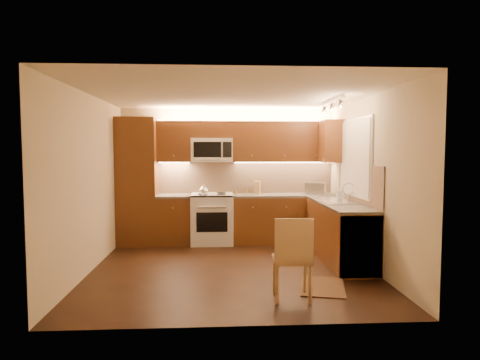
{
  "coord_description": "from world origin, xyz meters",
  "views": [
    {
      "loc": [
        -0.22,
        -5.92,
        1.7
      ],
      "look_at": [
        0.15,
        0.55,
        1.25
      ],
      "focal_mm": 31.09,
      "sensor_mm": 36.0,
      "label": 1
    }
  ],
  "objects": [
    {
      "name": "soap_bottle",
      "position": [
        1.81,
        0.78,
        1.0
      ],
      "size": [
        0.1,
        0.1,
        0.21
      ],
      "primitive_type": "imported",
      "rotation": [
        0.0,
        0.0,
        -0.03
      ],
      "color": "#BBBBC0",
      "rests_on": "counter_right"
    },
    {
      "name": "wall_left",
      "position": [
        -2.0,
        0.0,
        1.25
      ],
      "size": [
        0.01,
        4.0,
        2.5
      ],
      "primitive_type": "cube",
      "color": "#BFAF8C",
      "rests_on": "ground"
    },
    {
      "name": "faucet",
      "position": [
        1.88,
        0.55,
        1.05
      ],
      "size": [
        0.2,
        0.04,
        0.3
      ],
      "primitive_type": null,
      "color": "silver",
      "rests_on": "counter_right"
    },
    {
      "name": "knife_block",
      "position": [
        0.55,
        1.82,
        1.02
      ],
      "size": [
        0.15,
        0.19,
        0.24
      ],
      "primitive_type": "cube",
      "rotation": [
        0.0,
        0.0,
        -0.24
      ],
      "color": "#AF834F",
      "rests_on": "counter_back_right"
    },
    {
      "name": "spice_jar_d",
      "position": [
        0.35,
        1.94,
        0.95
      ],
      "size": [
        0.06,
        0.06,
        0.09
      ],
      "primitive_type": "cylinder",
      "rotation": [
        0.0,
        0.0,
        0.41
      ],
      "color": "olive",
      "rests_on": "counter_back_right"
    },
    {
      "name": "upper_cab_back_left",
      "position": [
        -0.99,
        1.82,
        1.88
      ],
      "size": [
        0.62,
        0.35,
        0.75
      ],
      "primitive_type": "cube",
      "color": "#4B2410",
      "rests_on": "wall_back"
    },
    {
      "name": "upper_cab_back_right",
      "position": [
        1.04,
        1.82,
        1.88
      ],
      "size": [
        1.92,
        0.35,
        0.75
      ],
      "primitive_type": "cube",
      "color": "#4B2410",
      "rests_on": "wall_back"
    },
    {
      "name": "track_light_bar",
      "position": [
        1.55,
        0.4,
        2.46
      ],
      "size": [
        0.04,
        1.2,
        0.03
      ],
      "primitive_type": "cube",
      "color": "silver",
      "rests_on": "ceiling"
    },
    {
      "name": "base_cab_back_right",
      "position": [
        1.04,
        1.7,
        0.43
      ],
      "size": [
        1.92,
        0.6,
        0.86
      ],
      "primitive_type": "cube",
      "color": "#4B2410",
      "rests_on": "floor"
    },
    {
      "name": "spice_jar_c",
      "position": [
        0.14,
        1.86,
        0.95
      ],
      "size": [
        0.05,
        0.05,
        0.1
      ],
      "primitive_type": "cylinder",
      "rotation": [
        0.0,
        0.0,
        0.4
      ],
      "color": "silver",
      "rests_on": "counter_back_right"
    },
    {
      "name": "window_blinds",
      "position": [
        1.97,
        0.55,
        1.6
      ],
      "size": [
        0.02,
        1.36,
        1.16
      ],
      "primitive_type": "cube",
      "color": "silver",
      "rests_on": "wall_right"
    },
    {
      "name": "wall_front",
      "position": [
        0.0,
        -2.0,
        1.25
      ],
      "size": [
        4.0,
        0.01,
        2.5
      ],
      "primitive_type": "cube",
      "color": "#BFAF8C",
      "rests_on": "ground"
    },
    {
      "name": "counter_back_right",
      "position": [
        1.04,
        1.7,
        0.88
      ],
      "size": [
        1.92,
        0.6,
        0.04
      ],
      "primitive_type": "cube",
      "color": "#3D3937",
      "rests_on": "base_cab_back_right"
    },
    {
      "name": "microwave",
      "position": [
        -0.3,
        1.81,
        1.72
      ],
      "size": [
        0.76,
        0.38,
        0.44
      ],
      "primitive_type": null,
      "color": "silver",
      "rests_on": "wall_back"
    },
    {
      "name": "ceiling",
      "position": [
        0.0,
        0.0,
        2.5
      ],
      "size": [
        4.0,
        4.0,
        0.01
      ],
      "primitive_type": "cube",
      "color": "beige",
      "rests_on": "ground"
    },
    {
      "name": "sink",
      "position": [
        1.7,
        0.55,
        0.98
      ],
      "size": [
        0.52,
        0.86,
        0.15
      ],
      "primitive_type": null,
      "color": "silver",
      "rests_on": "counter_right"
    },
    {
      "name": "floor",
      "position": [
        0.0,
        0.0,
        0.0
      ],
      "size": [
        4.0,
        4.0,
        0.01
      ],
      "primitive_type": "cube",
      "color": "black",
      "rests_on": "ground"
    },
    {
      "name": "upper_cab_right_corner",
      "position": [
        1.82,
        1.4,
        1.88
      ],
      "size": [
        0.35,
        0.5,
        0.75
      ],
      "primitive_type": "cube",
      "color": "#4B2410",
      "rests_on": "wall_right"
    },
    {
      "name": "rug",
      "position": [
        1.1,
        -0.9,
        0.01
      ],
      "size": [
        0.7,
        0.89,
        0.01
      ],
      "primitive_type": "cube",
      "rotation": [
        0.0,
        0.0,
        -0.23
      ],
      "color": "black",
      "rests_on": "floor"
    },
    {
      "name": "backsplash_right",
      "position": [
        1.99,
        0.4,
        1.2
      ],
      "size": [
        0.02,
        2.0,
        0.6
      ],
      "primitive_type": "cube",
      "color": "tan",
      "rests_on": "wall_right"
    },
    {
      "name": "base_cab_right",
      "position": [
        1.7,
        0.4,
        0.43
      ],
      "size": [
        0.6,
        2.0,
        0.86
      ],
      "primitive_type": "cube",
      "color": "#4B2410",
      "rests_on": "floor"
    },
    {
      "name": "base_cab_back_left",
      "position": [
        -0.99,
        1.7,
        0.43
      ],
      "size": [
        0.62,
        0.6,
        0.86
      ],
      "primitive_type": "cube",
      "color": "#4B2410",
      "rests_on": "floor"
    },
    {
      "name": "upper_cab_bridge",
      "position": [
        -0.3,
        1.82,
        2.09
      ],
      "size": [
        0.76,
        0.35,
        0.31
      ],
      "primitive_type": "cube",
      "color": "#4B2410",
      "rests_on": "wall_back"
    },
    {
      "name": "spice_jar_b",
      "position": [
        0.14,
        1.83,
        0.94
      ],
      "size": [
        0.06,
        0.06,
        0.09
      ],
      "primitive_type": "cylinder",
      "rotation": [
        0.0,
        0.0,
        0.36
      ],
      "color": "olive",
      "rests_on": "counter_back_right"
    },
    {
      "name": "wall_right",
      "position": [
        2.0,
        0.0,
        1.25
      ],
      "size": [
        0.01,
        4.0,
        2.5
      ],
      "primitive_type": "cube",
      "color": "#BFAF8C",
      "rests_on": "ground"
    },
    {
      "name": "dining_chair",
      "position": [
        0.64,
        -1.28,
        0.48
      ],
      "size": [
        0.45,
        0.45,
        0.97
      ],
      "primitive_type": null,
      "rotation": [
        0.0,
        0.0,
        -0.06
      ],
      "color": "#AF834F",
      "rests_on": "floor"
    },
    {
      "name": "window_frame",
      "position": [
        1.99,
        0.55,
        1.6
      ],
      "size": [
        0.03,
        1.44,
        1.24
      ],
      "primitive_type": "cube",
      "color": "silver",
      "rests_on": "wall_right"
    },
    {
      "name": "toaster_oven",
      "position": [
        1.64,
        1.72,
        1.01
      ],
      "size": [
        0.44,
        0.39,
        0.22
      ],
      "primitive_type": "cube",
      "rotation": [
        0.0,
        0.0,
        -0.39
      ],
      "color": "silver",
      "rests_on": "counter_back_right"
    },
    {
      "name": "kettle",
      "position": [
        -0.45,
        1.47,
        1.02
      ],
      "size": [
        0.19,
        0.19,
        0.2
      ],
      "primitive_type": null,
      "rotation": [
        0.0,
        0.0,
        0.13
      ],
      "color": "silver",
      "rests_on": "stove"
    },
    {
      "name": "counter_back_left",
      "position": [
        -0.99,
        1.7,
        0.88
      ],
      "size": [
        0.62,
        0.6,
        0.04
      ],
      "primitive_type": "cube",
      "color": "#3D3937",
      "rests_on": "base_cab_back_left"
    },
    {
      "name": "dishwasher",
      "position": [
        1.7,
        -0.3,
        0.43
      ],
      "size": [
        0.58,
        0.6,
        0.84
      ],
      "primitive_type": "cube",
      "color": "silver",
      "rests_on": "floor"
    },
    {
      "name": "stove",
      "position": [
        -0.3,
        1.68,
        0.46
      ],
      "size": [
        0.76,
        0.65,
        0.92
      ],
      "primitive_type": null,
      "color": "silver",
      "rests_on": "floor"
    },
    {
      "name": "spice_jar_a",
      "position": [
        0.14,
        1.86,
        0.95
      ],
      "size": [
        0.04,
        0.04,
        0.1
      ],
      "primitive_type": "cylinder",
      "rotation": [
        0.0,
        0.0,
        -0.05
      ],
      "color": "silver",
      "rests_on": "counter_back_right"
    },
    {
      "name": "counter_right",
      "position": [
        1.7,
        0.4,
        0.88
      ],
      "size": [
        0.6,
        2.0,
        0.04
      ],
      "primitive_type": "cube",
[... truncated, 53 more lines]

